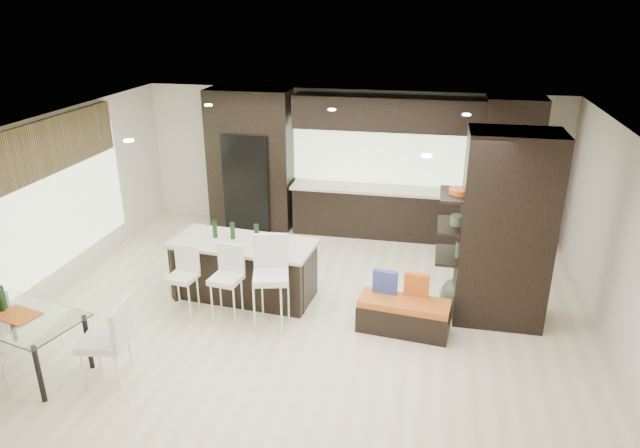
% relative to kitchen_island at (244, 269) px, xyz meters
% --- Properties ---
extents(ground, '(8.00, 8.00, 0.00)m').
position_rel_kitchen_island_xyz_m(ground, '(1.11, -0.30, -0.44)').
color(ground, beige).
rests_on(ground, ground).
extents(back_wall, '(8.00, 0.02, 2.70)m').
position_rel_kitchen_island_xyz_m(back_wall, '(1.11, 3.20, 0.91)').
color(back_wall, white).
rests_on(back_wall, ground).
extents(left_wall, '(0.02, 7.00, 2.70)m').
position_rel_kitchen_island_xyz_m(left_wall, '(-2.89, -0.30, 0.91)').
color(left_wall, white).
rests_on(left_wall, ground).
extents(right_wall, '(0.02, 7.00, 2.70)m').
position_rel_kitchen_island_xyz_m(right_wall, '(5.11, -0.30, 0.91)').
color(right_wall, white).
rests_on(right_wall, ground).
extents(ceiling, '(8.00, 7.00, 0.02)m').
position_rel_kitchen_island_xyz_m(ceiling, '(1.11, -0.30, 2.26)').
color(ceiling, white).
rests_on(ceiling, ground).
extents(window_left, '(0.04, 3.20, 1.90)m').
position_rel_kitchen_island_xyz_m(window_left, '(-2.85, -0.10, 0.91)').
color(window_left, '#B2D199').
rests_on(window_left, left_wall).
extents(window_back, '(3.40, 0.04, 1.20)m').
position_rel_kitchen_island_xyz_m(window_back, '(1.71, 3.16, 1.11)').
color(window_back, '#B2D199').
rests_on(window_back, back_wall).
extents(stone_accent, '(0.08, 3.00, 0.80)m').
position_rel_kitchen_island_xyz_m(stone_accent, '(-2.82, -0.10, 1.81)').
color(stone_accent, brown).
rests_on(stone_accent, left_wall).
extents(ceiling_spots, '(4.00, 3.00, 0.02)m').
position_rel_kitchen_island_xyz_m(ceiling_spots, '(1.11, -0.05, 2.24)').
color(ceiling_spots, white).
rests_on(ceiling_spots, ceiling).
extents(back_cabinetry, '(6.80, 0.68, 2.70)m').
position_rel_kitchen_island_xyz_m(back_cabinetry, '(1.61, 2.87, 0.91)').
color(back_cabinetry, black).
rests_on(back_cabinetry, ground).
extents(refrigerator, '(0.90, 0.68, 1.90)m').
position_rel_kitchen_island_xyz_m(refrigerator, '(-0.79, 2.82, 0.51)').
color(refrigerator, black).
rests_on(refrigerator, ground).
extents(partition_column, '(1.20, 0.80, 2.70)m').
position_rel_kitchen_island_xyz_m(partition_column, '(3.71, 0.10, 0.91)').
color(partition_column, black).
rests_on(partition_column, ground).
extents(kitchen_island, '(2.21, 1.10, 0.89)m').
position_rel_kitchen_island_xyz_m(kitchen_island, '(0.00, 0.00, 0.00)').
color(kitchen_island, black).
rests_on(kitchen_island, ground).
extents(stool_left, '(0.41, 0.41, 0.84)m').
position_rel_kitchen_island_xyz_m(stool_left, '(-0.66, -0.74, -0.03)').
color(stool_left, white).
rests_on(stool_left, ground).
extents(stool_mid, '(0.45, 0.45, 0.90)m').
position_rel_kitchen_island_xyz_m(stool_mid, '(0.00, -0.76, 0.01)').
color(stool_mid, white).
rests_on(stool_mid, ground).
extents(stool_right, '(0.57, 0.57, 1.06)m').
position_rel_kitchen_island_xyz_m(stool_right, '(0.66, -0.79, 0.08)').
color(stool_right, white).
rests_on(stool_right, ground).
extents(bench, '(1.28, 0.61, 0.47)m').
position_rel_kitchen_island_xyz_m(bench, '(2.44, -0.54, -0.21)').
color(bench, black).
rests_on(bench, ground).
extents(floor_vase, '(0.48, 0.48, 1.15)m').
position_rel_kitchen_island_xyz_m(floor_vase, '(3.12, 0.03, 0.13)').
color(floor_vase, '#4C5A40').
rests_on(floor_vase, ground).
extents(dining_table, '(1.70, 1.21, 0.74)m').
position_rel_kitchen_island_xyz_m(dining_table, '(-2.02, -2.33, -0.08)').
color(dining_table, white).
rests_on(dining_table, ground).
extents(chair_end, '(0.58, 0.58, 0.94)m').
position_rel_kitchen_island_xyz_m(chair_end, '(-0.92, -2.33, 0.03)').
color(chair_end, white).
rests_on(chair_end, ground).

